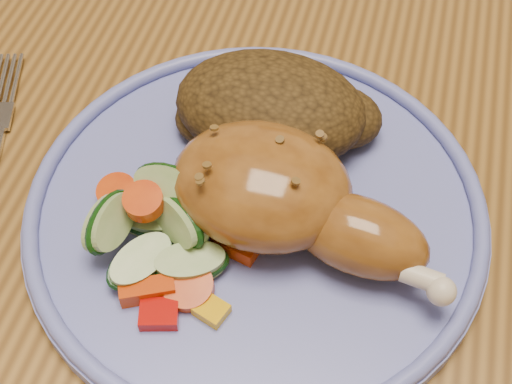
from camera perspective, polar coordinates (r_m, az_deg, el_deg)
dining_table at (r=0.57m, az=4.52°, el=0.54°), size 0.90×1.40×0.75m
plate at (r=0.45m, az=-0.00°, el=-1.63°), size 0.29×0.29×0.01m
plate_rim at (r=0.44m, az=-0.00°, el=-0.79°), size 0.28×0.28×0.01m
chicken_leg at (r=0.41m, az=2.32°, el=-0.42°), size 0.17×0.10×0.06m
rice_pilaf at (r=0.46m, az=1.49°, el=6.63°), size 0.13×0.09×0.05m
vegetable_pile at (r=0.42m, az=-7.84°, el=-3.26°), size 0.11×0.10×0.05m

